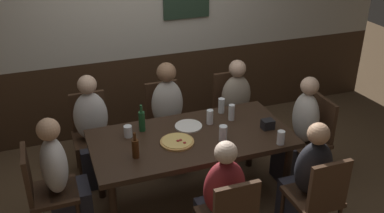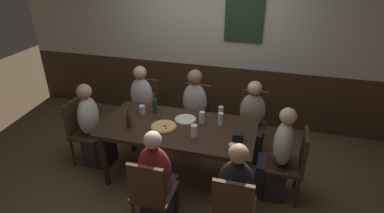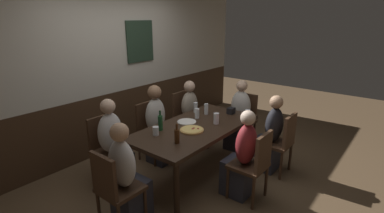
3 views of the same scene
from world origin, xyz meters
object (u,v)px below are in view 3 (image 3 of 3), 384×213
Objects in this scene: person_right_near at (270,139)px; person_mid_near at (242,161)px; pint_glass_stout at (156,131)px; beer_bottle_brown at (177,136)px; chair_mid_near at (254,162)px; chair_mid_far at (151,128)px; condiment_caddy at (231,111)px; tumbler_water at (197,114)px; tumbler_short at (206,110)px; chair_head_west at (114,187)px; person_head_west at (127,181)px; beer_bottle_green at (160,122)px; pizza at (192,130)px; beer_glass_tall at (196,108)px; person_mid_far at (158,130)px; chair_right_far at (184,114)px; person_head_east at (239,120)px; person_left_far at (114,150)px; highball_clear at (247,114)px; person_right_far at (192,118)px; beer_glass_half at (216,119)px; plate_white_large at (187,122)px; chair_right_near at (281,140)px; chair_head_east at (244,117)px; dining_table at (196,131)px.

person_mid_near is at bearing 179.98° from person_right_near.
pint_glass_stout is 0.36m from beer_bottle_brown.
chair_mid_far is at bearing 90.00° from chair_mid_near.
chair_mid_near is at bearing -63.09° from pint_glass_stout.
tumbler_water is at bearing 150.20° from condiment_caddy.
tumbler_short is 1.01m from pint_glass_stout.
chair_head_west is 0.77× the size of person_head_west.
beer_bottle_green is 2.39× the size of condiment_caddy.
person_head_west is 7.96× the size of tumbler_water.
pizza is 0.73m from beer_glass_tall.
person_mid_far reaches higher than pint_glass_stout.
person_mid_far is at bearing 57.54° from beer_bottle_brown.
chair_right_far is 0.83m from tumbler_short.
person_head_west is 7.47× the size of beer_glass_tall.
pint_glass_stout is (-1.34, -0.67, 0.29)m from chair_right_far.
chair_mid_far is 0.77× the size of person_head_east.
person_left_far is at bearing 138.62° from person_right_near.
highball_clear is at bearing -10.21° from beer_bottle_brown.
person_right_far is 3.65× the size of pizza.
person_mid_far is 0.65m from beer_glass_tall.
beer_glass_half reaches higher than plate_white_large.
chair_right_near is 0.76× the size of person_left_far.
chair_head_east is at bearing 27.99° from person_mid_near.
plate_white_large is at bearing -1.37° from pint_glass_stout.
chair_head_east is at bearing 33.23° from chair_mid_near.
person_head_west reaches higher than beer_bottle_brown.
chair_right_far is 1.22m from beer_glass_half.
tumbler_water is at bearing -1.98° from pint_glass_stout.
tumbler_water is (-0.45, 0.55, 0.01)m from highball_clear.
beer_glass_half is at bearing -124.98° from tumbler_short.
chair_head_east is 0.77× the size of person_head_west.
chair_mid_far is (-1.33, 0.87, 0.00)m from chair_head_east.
beer_bottle_brown is (-1.35, 0.71, 0.33)m from chair_right_near.
pizza is (-0.16, 0.64, 0.29)m from person_mid_near.
chair_right_far is (-0.52, 0.87, 0.00)m from chair_head_east.
beer_glass_tall is (-0.36, 1.21, 0.31)m from chair_right_near.
beer_bottle_green is (-1.72, 0.26, 0.35)m from chair_head_east.
chair_head_east is 7.00× the size of highball_clear.
tumbler_short is 1.10× the size of tumbler_water.
chair_mid_far is at bearing 90.00° from dining_table.
tumbler_water is at bearing -179.17° from tumbler_short.
person_right_far is 1.65m from beer_bottle_brown.
chair_right_far reaches higher than pint_glass_stout.
pint_glass_stout is (-0.54, 0.90, 0.32)m from person_mid_near.
chair_mid_far is (0.00, 0.87, -0.17)m from dining_table.
person_head_west is 1.04m from pizza.
chair_mid_far is 0.90m from tumbler_short.
person_right_far is at bearing 60.39° from person_mid_near.
person_right_far reaches higher than highball_clear.
tumbler_water reaches higher than pint_glass_stout.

